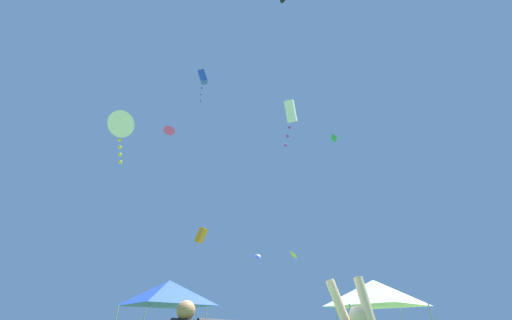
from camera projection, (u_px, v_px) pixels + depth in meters
The scene contains 10 objects.
canopy_tent_white at pixel (375, 293), 12.58m from camera, with size 3.08×3.08×3.30m.
canopy_tent_blue at pixel (168, 293), 13.50m from camera, with size 3.20×3.20×3.42m.
kite_orange_box at pixel (201, 235), 29.03m from camera, with size 1.25×1.02×1.51m.
kite_white_delta at pixel (121, 125), 18.06m from camera, with size 1.62×1.18×3.32m.
kite_white_box at pixel (291, 112), 19.32m from camera, with size 0.95×1.27×3.20m.
kite_blue_box at pixel (203, 78), 20.47m from camera, with size 0.74×0.64×2.34m.
kite_green_diamond at pixel (334, 138), 41.05m from camera, with size 0.85×0.84×0.86m.
kite_magenta_delta at pixel (169, 130), 30.74m from camera, with size 1.33×1.31×0.55m.
kite_blue_delta at pixel (258, 256), 34.17m from camera, with size 0.84×0.68×0.65m.
kite_yellow_diamond at pixel (294, 255), 32.78m from camera, with size 0.78×0.75×0.67m.
Camera 1 is at (0.17, -5.36, 1.44)m, focal length 21.85 mm.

